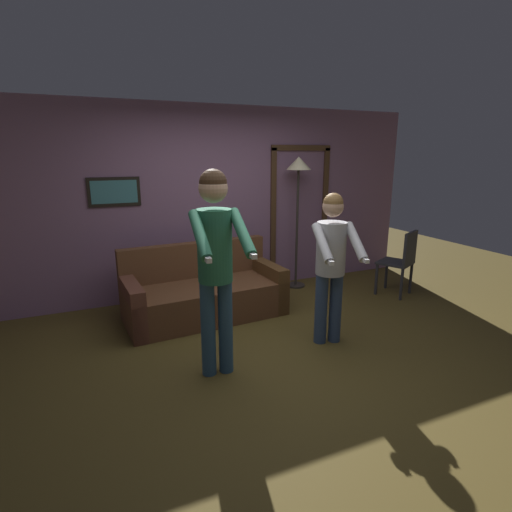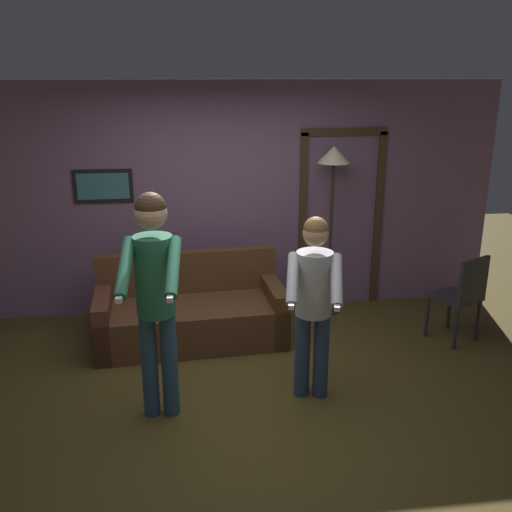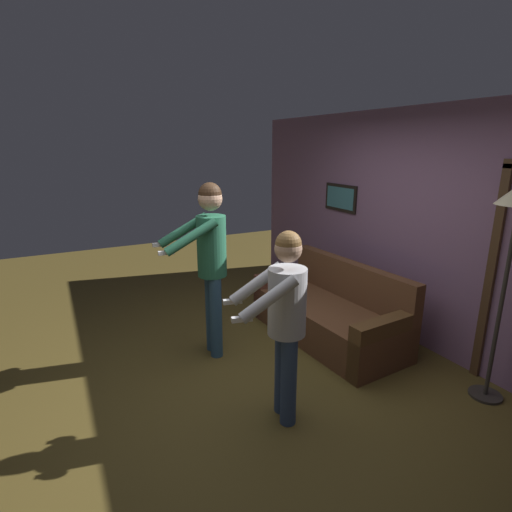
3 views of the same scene
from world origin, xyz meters
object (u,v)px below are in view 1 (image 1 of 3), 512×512
Objects in this scene: torchiere_lamp at (298,178)px; person_standing_right at (331,257)px; dining_chair_distant at (401,259)px; couch at (204,294)px; person_standing_left at (215,253)px.

torchiere_lamp is 1.21× the size of person_standing_right.
couch is at bearing 171.71° from dining_chair_distant.
torchiere_lamp reaches higher than person_standing_right.
couch is 2.10× the size of dining_chair_distant.
person_standing_left is 3.22m from dining_chair_distant.
person_standing_right is at bearing -50.95° from couch.
torchiere_lamp is 2.06× the size of dining_chair_distant.
person_standing_left is (-1.87, -1.90, -0.49)m from torchiere_lamp.
couch is at bearing 129.05° from person_standing_right.
person_standing_right is 1.98m from dining_chair_distant.
couch is 2.78m from dining_chair_distant.
person_standing_right is at bearing -154.57° from dining_chair_distant.
torchiere_lamp is 1.85m from dining_chair_distant.
torchiere_lamp is 2.71m from person_standing_left.
person_standing_left is 1.29m from person_standing_right.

